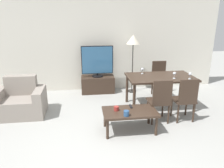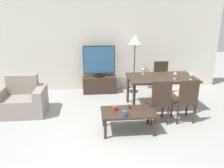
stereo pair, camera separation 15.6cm
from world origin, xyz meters
name	(u,v)px [view 1 (the left image)]	position (x,y,z in m)	size (l,w,h in m)	color
ground_plane	(107,159)	(0.00, 0.00, 0.00)	(18.00, 18.00, 0.00)	#9E9E99
wall_back	(93,41)	(0.00, 3.27, 1.35)	(7.01, 0.06, 2.70)	silver
armchair	(20,102)	(-1.64, 1.76, 0.29)	(1.01, 0.69, 0.81)	gray
tv_stand	(98,84)	(0.08, 2.97, 0.22)	(0.89, 0.45, 0.44)	#38281E
tv	(97,61)	(0.08, 2.97, 0.86)	(0.84, 0.29, 0.83)	black
coffee_table	(130,113)	(0.51, 0.79, 0.35)	(0.98, 0.55, 0.40)	#38281E
dining_table	(160,80)	(1.41, 1.78, 0.65)	(1.48, 0.88, 0.73)	#38281E
dining_chair_near	(160,99)	(1.15, 1.03, 0.49)	(0.40, 0.40, 0.90)	#38281E
dining_chair_far	(160,77)	(1.67, 2.53, 0.49)	(0.40, 0.40, 0.90)	#38281E
dining_chair_near_right	(185,98)	(1.67, 1.03, 0.49)	(0.40, 0.40, 0.90)	#38281E
floor_lamp	(133,42)	(1.02, 2.88, 1.35)	(0.36, 0.36, 1.55)	black
remote_primary	(131,106)	(0.56, 0.96, 0.41)	(0.04, 0.15, 0.02)	black
cup_white_near	(116,108)	(0.27, 0.84, 0.44)	(0.09, 0.09, 0.08)	maroon
cup_colored_far	(126,113)	(0.40, 0.60, 0.45)	(0.09, 0.09, 0.10)	navy
wine_glass_left	(142,69)	(1.06, 2.05, 0.84)	(0.07, 0.07, 0.15)	silver
wine_glass_center	(190,74)	(1.95, 1.48, 0.84)	(0.07, 0.07, 0.15)	silver
wine_glass_right	(174,74)	(1.64, 1.57, 0.84)	(0.07, 0.07, 0.15)	silver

